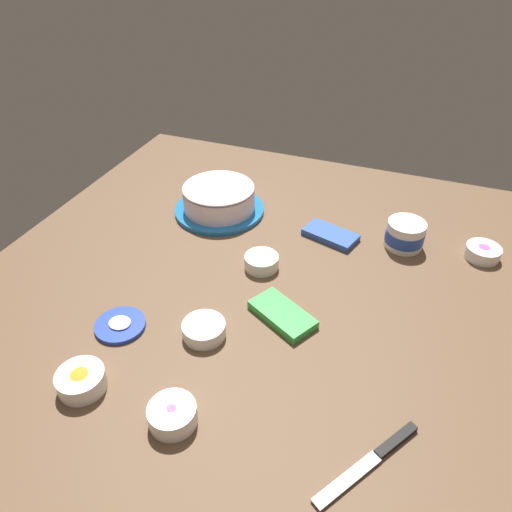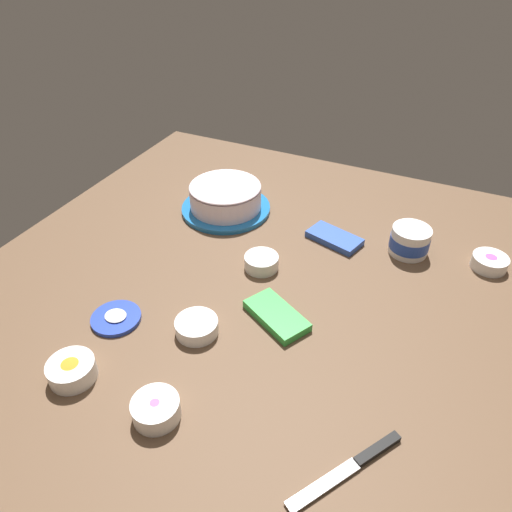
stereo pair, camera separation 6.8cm
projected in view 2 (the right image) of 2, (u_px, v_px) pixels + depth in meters
The scene contains 12 objects.
ground_plane at pixel (277, 306), 1.11m from camera, with size 1.54×1.54×0.00m, color brown.
frosted_cake at pixel (226, 198), 1.42m from camera, with size 0.27×0.27×0.10m.
frosting_tub at pixel (410, 240), 1.25m from camera, with size 0.10×0.10×0.07m.
frosting_tub_lid at pixel (116, 318), 1.07m from camera, with size 0.11×0.11×0.02m.
spreading_knife at pixel (356, 463), 0.80m from camera, with size 0.14×0.21×0.01m.
sprinkle_bowl_rainbow at pixel (490, 262), 1.21m from camera, with size 0.09×0.09×0.03m.
sprinkle_bowl_pink at pixel (156, 409), 0.86m from camera, with size 0.09×0.09×0.04m.
sprinkle_bowl_yellow at pixel (197, 326), 1.03m from camera, with size 0.09×0.09×0.03m.
sprinkle_bowl_orange at pixel (72, 370), 0.93m from camera, with size 0.09×0.09×0.04m.
sprinkle_bowl_blue at pixel (261, 262), 1.21m from camera, with size 0.09×0.09×0.04m.
candy_box_lower at pixel (334, 238), 1.31m from camera, with size 0.15×0.08×0.02m, color #2D51B2.
candy_box_upper at pixel (277, 316), 1.07m from camera, with size 0.15×0.08×0.02m, color green.
Camera 2 is at (-0.30, 0.75, 0.77)m, focal length 33.46 mm.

